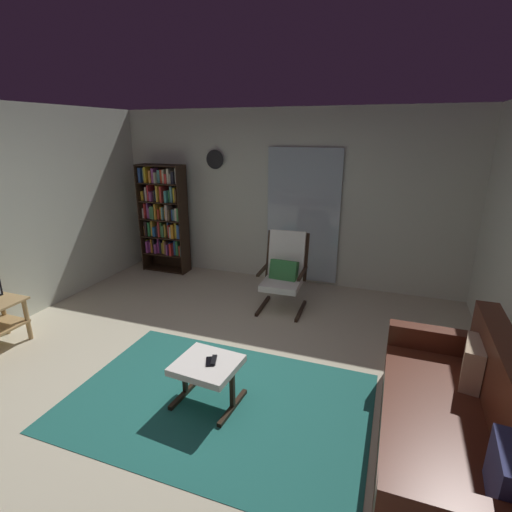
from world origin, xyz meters
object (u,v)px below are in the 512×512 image
(cell_phone, at_px, (210,362))
(wall_clock, at_px, (215,159))
(ottoman, at_px, (207,369))
(leather_sofa, at_px, (456,428))
(tv_remote, at_px, (214,360))
(lounge_armchair, at_px, (284,269))
(bookshelf_near_tv, at_px, (164,215))

(cell_phone, xyz_separation_m, wall_clock, (-1.37, 3.04, 1.44))
(ottoman, relative_size, wall_clock, 1.91)
(leather_sofa, xyz_separation_m, ottoman, (-1.92, 0.00, 0.02))
(ottoman, distance_m, tv_remote, 0.10)
(lounge_armchair, relative_size, ottoman, 1.84)
(lounge_armchair, distance_m, wall_clock, 2.16)
(leather_sofa, bearing_deg, ottoman, 179.88)
(lounge_armchair, xyz_separation_m, tv_remote, (-0.02, -2.07, -0.12))
(leather_sofa, xyz_separation_m, lounge_armchair, (-1.85, 2.10, 0.22))
(cell_phone, bearing_deg, tv_remote, 21.67)
(tv_remote, relative_size, cell_phone, 1.03)
(bookshelf_near_tv, bearing_deg, lounge_armchair, -17.75)
(leather_sofa, xyz_separation_m, wall_clock, (-3.27, 3.06, 1.54))
(leather_sofa, height_order, tv_remote, leather_sofa)
(lounge_armchair, height_order, cell_phone, lounge_armchair)
(bookshelf_near_tv, height_order, cell_phone, bookshelf_near_tv)
(tv_remote, xyz_separation_m, wall_clock, (-1.40, 3.02, 1.44))
(lounge_armchair, relative_size, wall_clock, 3.53)
(lounge_armchair, distance_m, cell_phone, 2.10)
(tv_remote, bearing_deg, ottoman, -164.49)
(tv_remote, distance_m, wall_clock, 3.62)
(ottoman, relative_size, cell_phone, 3.96)
(leather_sofa, distance_m, cell_phone, 1.90)
(wall_clock, bearing_deg, tv_remote, -65.14)
(ottoman, bearing_deg, leather_sofa, -0.12)
(ottoman, bearing_deg, lounge_armchair, 87.99)
(bookshelf_near_tv, distance_m, lounge_armchair, 2.43)
(bookshelf_near_tv, relative_size, leather_sofa, 0.92)
(bookshelf_near_tv, relative_size, cell_phone, 12.62)
(bookshelf_near_tv, height_order, lounge_armchair, bookshelf_near_tv)
(ottoman, xyz_separation_m, cell_phone, (0.03, 0.01, 0.08))
(leather_sofa, bearing_deg, bookshelf_near_tv, 145.56)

